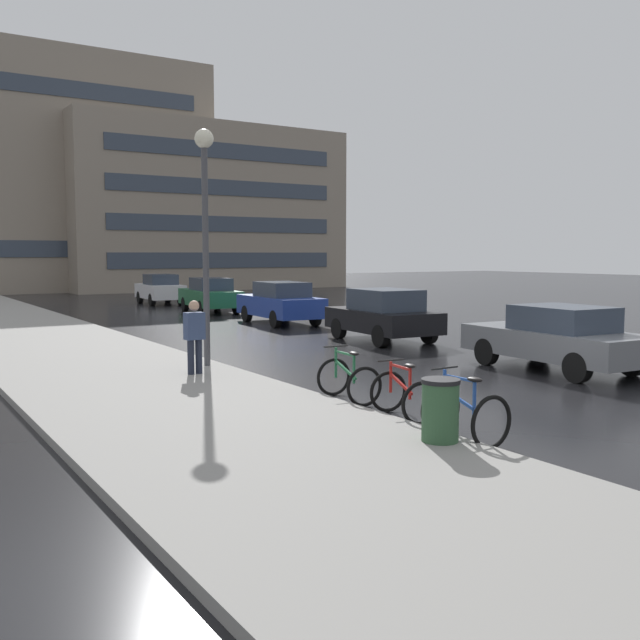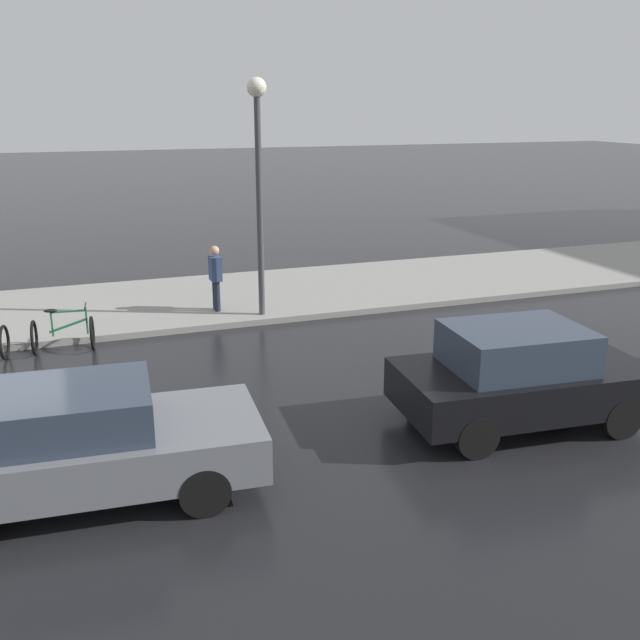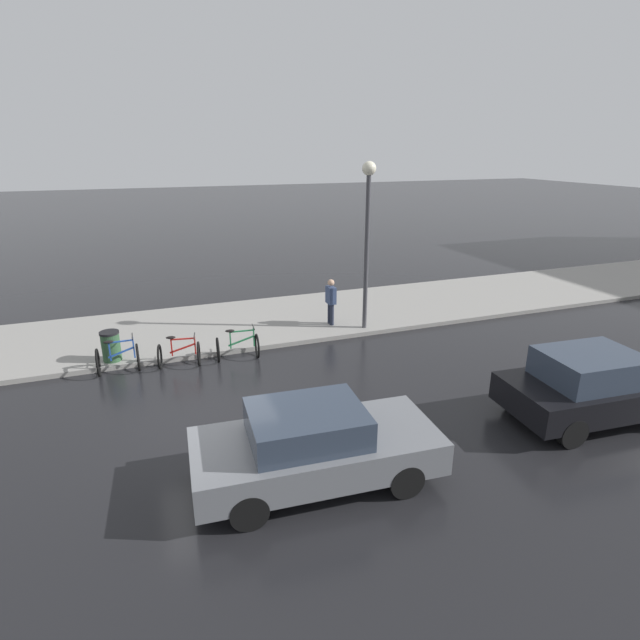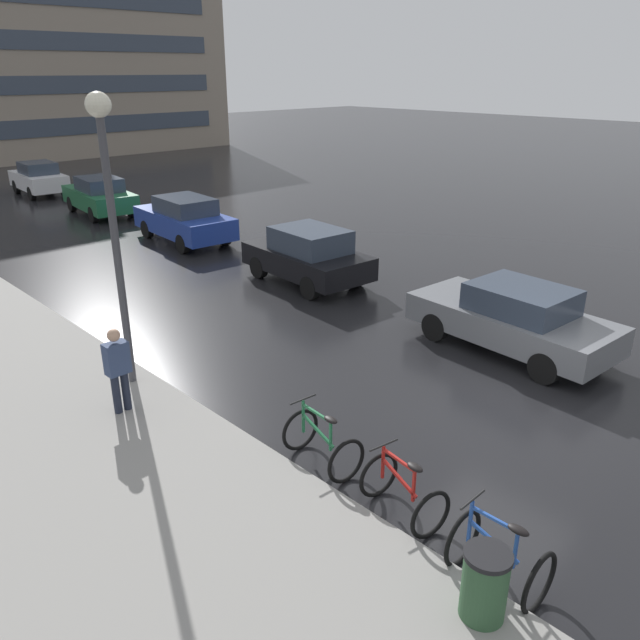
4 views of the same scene
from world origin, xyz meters
The scene contains 15 objects.
ground_plane centered at (0.00, 0.00, 0.00)m, with size 140.00×140.00×0.00m, color black.
sidewalk_kerb centered at (-6.00, 10.00, 0.07)m, with size 4.80×60.00×0.14m, color gray.
bicycle_nearest centered at (-3.39, -1.93, 0.41)m, with size 0.77×1.07×1.01m.
bicycle_second centered at (-3.21, -0.36, 0.39)m, with size 0.86×1.20×0.92m.
bicycle_third centered at (-3.18, 1.25, 0.39)m, with size 0.81×1.23×0.96m.
car_grey centered at (2.76, 1.45, 0.75)m, with size 2.18×4.51×1.48m.
car_black centered at (2.76, 7.92, 0.80)m, with size 2.18×3.99×1.59m.
car_blue centered at (2.73, 14.25, 0.81)m, with size 2.12×4.43×1.59m.
car_green centered at (2.65, 20.55, 0.79)m, with size 2.23×4.52×1.56m.
car_white centered at (2.55, 26.76, 0.79)m, with size 1.95×3.86×1.57m.
pedestrian centered at (-4.70, 4.69, 0.95)m, with size 0.41×0.25×1.69m.
streetlamp centered at (-4.02, 5.62, 3.66)m, with size 0.42×0.42×5.38m.
trash_bin centered at (-4.02, -2.11, 0.50)m, with size 0.52×0.52×0.99m.
building_facade_main centered at (2.92, 44.67, 8.21)m, with size 17.88×8.88×16.43m.
building_facade_side centered at (11.51, 41.63, 6.04)m, with size 20.92×7.85×12.08m.
Camera 1 is at (-10.44, -9.17, 2.66)m, focal length 40.00 mm.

